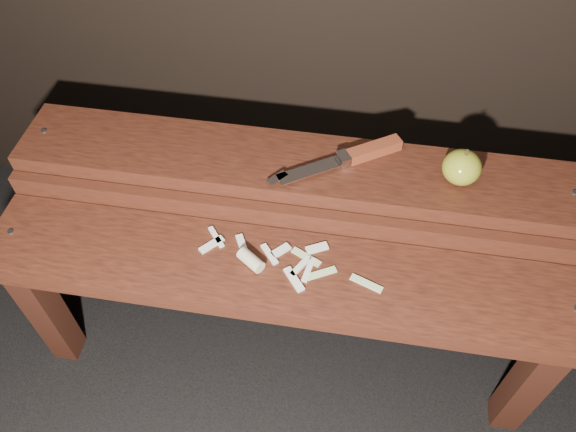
% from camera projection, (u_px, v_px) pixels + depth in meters
% --- Properties ---
extents(ground, '(60.00, 60.00, 0.00)m').
position_uv_depth(ground, '(284.00, 344.00, 1.45)').
color(ground, black).
extents(bench_front_tier, '(1.20, 0.20, 0.42)m').
position_uv_depth(bench_front_tier, '(278.00, 292.00, 1.14)').
color(bench_front_tier, black).
rests_on(bench_front_tier, ground).
extents(bench_rear_tier, '(1.20, 0.21, 0.50)m').
position_uv_depth(bench_rear_tier, '(296.00, 190.00, 1.23)').
color(bench_rear_tier, black).
rests_on(bench_rear_tier, ground).
extents(apple, '(0.08, 0.08, 0.08)m').
position_uv_depth(apple, '(462.00, 167.00, 1.11)').
color(apple, olive).
rests_on(apple, bench_rear_tier).
extents(knife, '(0.26, 0.18, 0.03)m').
position_uv_depth(knife, '(357.00, 155.00, 1.16)').
color(knife, maroon).
rests_on(knife, bench_rear_tier).
extents(apple_scraps, '(0.37, 0.13, 0.03)m').
position_uv_depth(apple_scraps, '(270.00, 259.00, 1.10)').
color(apple_scraps, beige).
rests_on(apple_scraps, bench_front_tier).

